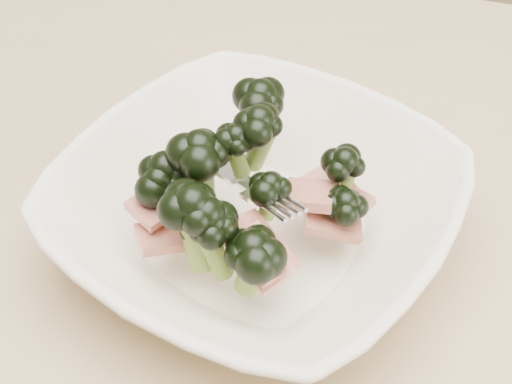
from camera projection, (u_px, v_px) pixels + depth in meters
dining_table at (274, 331)px, 0.58m from camera, size 1.20×0.80×0.75m
broccoli_dish at (253, 207)px, 0.49m from camera, size 0.33×0.33×0.12m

